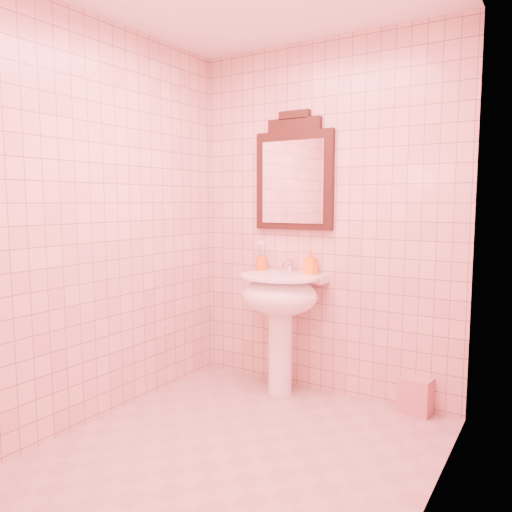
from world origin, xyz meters
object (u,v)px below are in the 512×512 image
Objects in this scene: toothbrush_cup at (262,263)px; towel at (416,396)px; mirror at (294,175)px; soap_dispenser at (310,262)px; pedestal_sink at (280,303)px.

toothbrush_cup is 1.41m from towel.
mirror reaches higher than soap_dispenser.
towel is at bearing 10.36° from pedestal_sink.
mirror reaches higher than pedestal_sink.
towel is (0.92, -0.03, -1.45)m from mirror.
soap_dispenser is at bearing 42.23° from pedestal_sink.
pedestal_sink is 0.36m from soap_dispenser.
mirror is 0.64m from soap_dispenser.
pedestal_sink is at bearing -133.22° from soap_dispenser.
mirror is at bearing 166.90° from soap_dispenser.
soap_dispenser is at bearing -17.65° from mirror.
pedestal_sink is 4.90× the size of soap_dispenser.
soap_dispenser reaches higher than towel.
mirror is 4.33× the size of toothbrush_cup.
pedestal_sink is at bearing -169.64° from towel.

